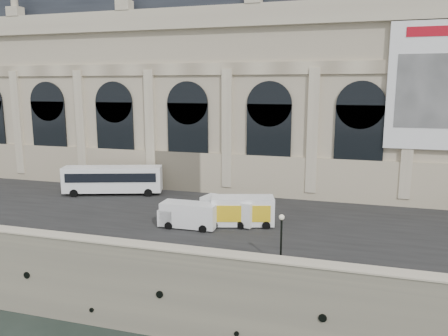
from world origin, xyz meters
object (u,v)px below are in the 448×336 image
object	(u,v)px
van_c	(226,210)
lamp_right	(281,241)
bus_left	(113,179)
box_truck	(238,211)
van_b	(186,215)

from	to	relation	value
van_c	lamp_right	size ratio (longest dim) A/B	1.51
van_c	bus_left	bearing A→B (deg)	157.12
van_c	box_truck	xyz separation A→B (m)	(1.34, -0.47, 0.14)
box_truck	lamp_right	distance (m)	9.80
bus_left	van_c	bearing A→B (deg)	-22.88
van_b	lamp_right	size ratio (longest dim) A/B	1.38
van_c	box_truck	size ratio (longest dim) A/B	0.81
bus_left	lamp_right	distance (m)	27.75
van_b	box_truck	xyz separation A→B (m)	(4.55, 1.92, 0.19)
van_b	van_c	distance (m)	4.00
van_b	van_c	bearing A→B (deg)	36.62
bus_left	van_c	xyz separation A→B (m)	(16.30, -6.88, -0.67)
lamp_right	van_c	bearing A→B (deg)	127.64
van_b	lamp_right	xyz separation A→B (m)	(9.90, -6.28, 0.73)
van_c	lamp_right	distance (m)	10.97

